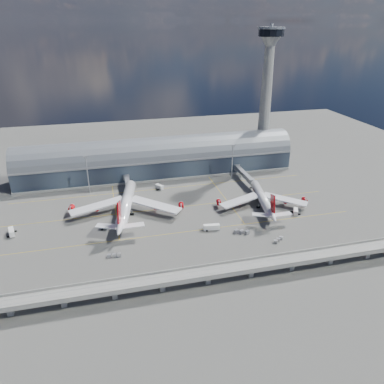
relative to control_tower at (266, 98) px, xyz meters
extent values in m
plane|color=#474744|center=(-85.00, -83.00, -51.64)|extent=(500.00, 500.00, 0.00)
cube|color=gold|center=(-85.00, -93.00, -51.63)|extent=(200.00, 0.25, 0.01)
cube|color=gold|center=(-85.00, -63.00, -51.63)|extent=(200.00, 0.25, 0.01)
cube|color=gold|center=(-85.00, -33.00, -51.63)|extent=(200.00, 0.25, 0.01)
cube|color=gold|center=(-120.00, -53.00, -51.63)|extent=(0.25, 80.00, 0.01)
cube|color=gold|center=(-50.00, -53.00, -51.63)|extent=(0.25, 80.00, 0.01)
cube|color=#1E2532|center=(-85.00, -5.00, -44.64)|extent=(200.00, 28.00, 14.00)
cylinder|color=slate|center=(-85.00, -5.00, -37.64)|extent=(200.00, 28.00, 28.00)
cube|color=gray|center=(-85.00, -19.00, -37.64)|extent=(200.00, 1.00, 1.20)
cube|color=gray|center=(-85.00, -5.00, -51.04)|extent=(200.00, 30.00, 1.20)
cube|color=gray|center=(0.00, 0.00, -47.64)|extent=(18.00, 18.00, 8.00)
cone|color=gray|center=(0.00, 0.00, -6.64)|extent=(10.00, 10.00, 90.00)
cone|color=gray|center=(0.00, 0.00, 40.36)|extent=(16.00, 16.00, 8.00)
cylinder|color=black|center=(0.00, 0.00, 45.36)|extent=(18.00, 18.00, 5.00)
cylinder|color=slate|center=(0.00, 0.00, 48.36)|extent=(19.00, 19.00, 1.50)
cylinder|color=gray|center=(0.00, 0.00, 49.86)|extent=(2.40, 2.40, 3.00)
cube|color=gray|center=(-85.00, -138.00, -46.14)|extent=(220.00, 8.50, 1.20)
cube|color=gray|center=(-85.00, -142.00, -45.04)|extent=(220.00, 0.40, 1.20)
cube|color=gray|center=(-85.00, -134.00, -45.04)|extent=(220.00, 0.40, 1.20)
cube|color=gray|center=(-85.00, -139.50, -45.49)|extent=(220.00, 0.12, 0.12)
cube|color=gray|center=(-85.00, -136.50, -45.49)|extent=(220.00, 0.12, 0.12)
cube|color=gray|center=(-165.00, -138.00, -49.14)|extent=(2.20, 2.20, 5.00)
cube|color=gray|center=(-145.00, -138.00, -49.14)|extent=(2.20, 2.20, 5.00)
cube|color=gray|center=(-125.00, -138.00, -49.14)|extent=(2.20, 2.20, 5.00)
cube|color=gray|center=(-105.00, -138.00, -49.14)|extent=(2.20, 2.20, 5.00)
cube|color=gray|center=(-85.00, -138.00, -49.14)|extent=(2.20, 2.20, 5.00)
cube|color=gray|center=(-65.00, -138.00, -49.14)|extent=(2.20, 2.20, 5.00)
cube|color=gray|center=(-45.00, -138.00, -49.14)|extent=(2.20, 2.20, 5.00)
cube|color=gray|center=(-25.00, -138.00, -49.14)|extent=(2.20, 2.20, 5.00)
cube|color=gray|center=(-5.00, -138.00, -49.14)|extent=(2.20, 2.20, 5.00)
cylinder|color=gray|center=(-135.00, -28.00, -39.14)|extent=(0.70, 0.70, 25.00)
cube|color=gray|center=(-135.00, -28.00, -26.44)|extent=(3.00, 0.40, 1.00)
cylinder|color=gray|center=(-35.00, -28.00, -39.14)|extent=(0.70, 0.70, 25.00)
cube|color=gray|center=(-35.00, -28.00, -26.44)|extent=(3.00, 0.40, 1.00)
cylinder|color=white|center=(-113.28, -61.95, -45.39)|extent=(16.58, 53.66, 6.45)
cone|color=white|center=(-107.57, -32.77, -45.39)|extent=(7.87, 9.14, 6.45)
cone|color=white|center=(-119.38, -93.10, -44.59)|extent=(8.65, 13.10, 6.45)
cube|color=#9E060B|center=(-118.80, -90.13, -36.63)|extent=(3.00, 11.95, 13.34)
cube|color=white|center=(-130.21, -60.68, -46.20)|extent=(33.41, 17.16, 2.60)
cube|color=white|center=(-97.12, -67.16, -46.20)|extent=(30.29, 26.72, 2.60)
cylinder|color=#9E060B|center=(-130.44, -58.59, -48.01)|extent=(4.13, 5.56, 3.22)
cylinder|color=#9E060B|center=(-145.15, -55.71, -48.01)|extent=(4.13, 5.56, 3.22)
cylinder|color=#9E060B|center=(-96.12, -65.30, -48.01)|extent=(4.13, 5.56, 3.22)
cylinder|color=#9E060B|center=(-81.42, -68.18, -48.01)|extent=(4.13, 5.56, 3.22)
cylinder|color=gray|center=(-109.66, -43.46, -50.13)|extent=(0.50, 0.50, 3.02)
cylinder|color=gray|center=(-117.22, -65.28, -50.13)|extent=(0.60, 0.60, 3.02)
cylinder|color=gray|center=(-110.89, -66.52, -50.13)|extent=(0.60, 0.60, 3.02)
cylinder|color=black|center=(-117.22, -65.28, -51.08)|extent=(2.46, 1.91, 1.51)
cylinder|color=black|center=(-110.89, -66.52, -51.08)|extent=(2.46, 1.91, 1.51)
cylinder|color=white|center=(-31.23, -73.06, -46.38)|extent=(13.11, 43.32, 5.17)
cone|color=white|center=(-26.72, -49.25, -46.38)|extent=(6.41, 7.97, 5.17)
cone|color=white|center=(-36.08, -98.62, -45.66)|extent=(7.07, 11.47, 5.17)
cube|color=#9E060B|center=(-35.58, -95.99, -38.89)|extent=(2.60, 10.59, 11.81)
cube|color=white|center=(-45.28, -72.21, -47.09)|extent=(27.80, 14.79, 2.21)
cube|color=white|center=(-17.85, -77.41, -47.09)|extent=(25.44, 22.39, 2.21)
cylinder|color=black|center=(-31.23, -73.06, -47.80)|extent=(11.52, 38.83, 4.40)
cylinder|color=#9E060B|center=(-45.46, -70.36, -48.69)|extent=(3.63, 4.91, 2.85)
cylinder|color=#9E060B|center=(-57.65, -68.05, -48.69)|extent=(3.63, 4.91, 2.85)
cylinder|color=#9E060B|center=(-17.01, -75.76, -48.69)|extent=(3.63, 4.91, 2.85)
cylinder|color=#9E060B|center=(-4.82, -78.07, -48.69)|extent=(3.63, 4.91, 2.85)
cylinder|color=gray|center=(-28.40, -58.12, -50.30)|extent=(0.45, 0.45, 2.67)
cylinder|color=gray|center=(-34.70, -76.03, -50.30)|extent=(0.53, 0.53, 2.67)
cylinder|color=gray|center=(-29.09, -77.09, -50.30)|extent=(0.53, 0.53, 2.67)
cylinder|color=black|center=(-34.70, -76.03, -51.15)|extent=(2.18, 1.68, 1.34)
cylinder|color=black|center=(-29.09, -77.09, -51.15)|extent=(2.18, 1.68, 1.34)
cube|color=gray|center=(-109.78, -31.00, -46.44)|extent=(3.00, 24.00, 3.00)
cube|color=gray|center=(-109.78, -43.00, -46.44)|extent=(3.60, 3.60, 3.40)
cylinder|color=gray|center=(-109.78, -19.00, -46.44)|extent=(4.40, 4.40, 4.00)
cylinder|color=gray|center=(-109.78, -43.00, -49.94)|extent=(0.50, 0.50, 3.40)
cylinder|color=black|center=(-109.78, -43.00, -51.29)|extent=(1.40, 0.80, 0.80)
cube|color=gray|center=(-27.73, -33.00, -46.44)|extent=(3.00, 28.00, 3.00)
cube|color=gray|center=(-27.73, -47.00, -46.44)|extent=(3.60, 3.60, 3.40)
cylinder|color=gray|center=(-27.73, -19.00, -46.44)|extent=(4.40, 4.40, 4.00)
cylinder|color=gray|center=(-27.73, -47.00, -49.94)|extent=(0.50, 0.50, 3.40)
cylinder|color=black|center=(-27.73, -47.00, -51.29)|extent=(1.40, 0.80, 0.80)
cube|color=white|center=(-175.62, -73.48, -49.86)|extent=(4.36, 8.16, 2.89)
cylinder|color=black|center=(-175.02, -71.07, -51.14)|extent=(2.94, 1.64, 1.00)
cylinder|color=black|center=(-176.22, -75.90, -51.14)|extent=(2.94, 1.64, 1.00)
cube|color=white|center=(-126.99, -78.90, -50.26)|extent=(4.72, 3.74, 2.23)
cylinder|color=black|center=(-125.77, -78.27, -51.25)|extent=(1.68, 2.26, 0.77)
cylinder|color=black|center=(-128.20, -79.54, -51.25)|extent=(1.68, 2.26, 0.77)
cube|color=white|center=(-70.17, -94.42, -49.86)|extent=(9.13, 3.56, 2.89)
cylinder|color=black|center=(-67.35, -94.10, -51.14)|extent=(1.31, 2.88, 1.00)
cylinder|color=black|center=(-73.00, -94.75, -51.14)|extent=(1.31, 2.88, 1.00)
cube|color=white|center=(-16.23, -88.48, -49.98)|extent=(4.92, 6.64, 2.70)
cylinder|color=black|center=(-17.12, -86.70, -51.17)|extent=(2.74, 2.00, 0.93)
cylinder|color=black|center=(-15.34, -90.26, -51.17)|extent=(2.74, 2.00, 0.93)
cube|color=white|center=(-27.01, -65.21, -49.85)|extent=(4.43, 6.14, 2.91)
cylinder|color=black|center=(-26.36, -63.55, -51.13)|extent=(2.97, 1.96, 1.01)
cylinder|color=black|center=(-27.66, -66.88, -51.13)|extent=(2.97, 1.96, 1.01)
cube|color=white|center=(-88.77, -33.18, -49.95)|extent=(5.37, 6.66, 2.74)
cylinder|color=black|center=(-87.72, -31.45, -51.16)|extent=(2.74, 2.19, 0.95)
cylinder|color=black|center=(-89.83, -34.90, -51.16)|extent=(2.74, 2.19, 0.95)
cube|color=gray|center=(-125.97, -107.54, -51.41)|extent=(2.33, 1.67, 0.27)
cube|color=#A4A4A8|center=(-125.97, -107.54, -50.67)|extent=(1.95, 1.54, 1.37)
cube|color=gray|center=(-123.60, -107.76, -51.41)|extent=(2.33, 1.67, 0.27)
cube|color=#A4A4A8|center=(-123.60, -107.76, -50.67)|extent=(1.95, 1.54, 1.37)
cube|color=gray|center=(-121.22, -107.99, -51.41)|extent=(2.33, 1.67, 0.27)
cube|color=#A4A4A8|center=(-121.22, -107.99, -50.67)|extent=(1.95, 1.54, 1.37)
cube|color=gray|center=(-58.15, -100.94, -51.35)|extent=(3.22, 2.78, 0.34)
cube|color=#A4A4A8|center=(-58.15, -100.94, -50.45)|extent=(2.77, 2.49, 1.70)
cube|color=gray|center=(-55.48, -102.17, -51.35)|extent=(3.22, 2.78, 0.34)
cube|color=#A4A4A8|center=(-55.48, -102.17, -50.45)|extent=(2.77, 2.49, 1.70)
cube|color=gray|center=(-52.80, -103.39, -51.35)|extent=(3.22, 2.78, 0.34)
cube|color=#A4A4A8|center=(-52.80, -103.39, -50.45)|extent=(2.77, 2.49, 1.70)
cube|color=gray|center=(-41.86, -115.37, -51.40)|extent=(2.77, 2.51, 0.29)
cube|color=#A4A4A8|center=(-41.86, -115.37, -50.63)|extent=(2.39, 2.23, 1.44)
cube|color=gray|center=(-39.73, -114.07, -51.40)|extent=(2.77, 2.51, 0.29)
cube|color=#A4A4A8|center=(-39.73, -114.07, -50.63)|extent=(2.39, 2.23, 1.44)
cube|color=gray|center=(-37.61, -112.76, -51.40)|extent=(2.77, 2.51, 0.29)
cube|color=#A4A4A8|center=(-37.61, -112.76, -50.63)|extent=(2.39, 2.23, 1.44)
camera|label=1|loc=(-123.62, -264.64, 52.90)|focal=35.00mm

